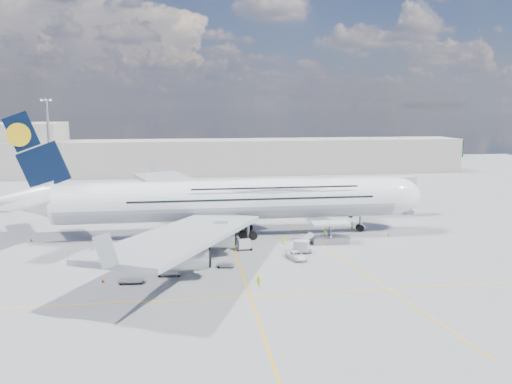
{
  "coord_description": "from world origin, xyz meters",
  "views": [
    {
      "loc": [
        -7.43,
        -79.39,
        23.75
      ],
      "look_at": [
        4.62,
        8.0,
        8.45
      ],
      "focal_mm": 35.0,
      "sensor_mm": 36.0,
      "label": 1
    }
  ],
  "objects": [
    {
      "name": "terminal",
      "position": [
        0.0,
        95.0,
        6.0
      ],
      "size": [
        180.0,
        16.0,
        12.0
      ],
      "primitive_type": "cube",
      "color": "#B2AD9E",
      "rests_on": "ground"
    },
    {
      "name": "taxi_line_main",
      "position": [
        0.0,
        0.0,
        0.01
      ],
      "size": [
        0.25,
        220.0,
        0.01
      ],
      "primitive_type": "cube",
      "color": "#F1B30C",
      "rests_on": "ground"
    },
    {
      "name": "cone_nose",
      "position": [
        29.18,
        6.14,
        0.23
      ],
      "size": [
        0.37,
        0.37,
        0.48
      ],
      "color": "#D5500B",
      "rests_on": "ground"
    },
    {
      "name": "taxi_line_cross",
      "position": [
        0.0,
        -20.0,
        0.01
      ],
      "size": [
        120.0,
        0.25,
        0.01
      ],
      "primitive_type": "cube",
      "color": "#F1B30C",
      "rests_on": "ground"
    },
    {
      "name": "cone_wing_left_outer",
      "position": [
        -7.8,
        29.0,
        0.23
      ],
      "size": [
        0.38,
        0.38,
        0.49
      ],
      "color": "#D5500B",
      "rests_on": "ground"
    },
    {
      "name": "cone_wing_left_inner",
      "position": [
        -15.72,
        31.57,
        0.3
      ],
      "size": [
        0.49,
        0.49,
        0.63
      ],
      "color": "#D5500B",
      "rests_on": "ground"
    },
    {
      "name": "cone_wing_right_outer",
      "position": [
        -19.28,
        -12.39,
        0.26
      ],
      "size": [
        0.43,
        0.43,
        0.54
      ],
      "color": "#D5500B",
      "rests_on": "ground"
    },
    {
      "name": "dolly_row_a",
      "position": [
        -15.43,
        -13.11,
        0.37
      ],
      "size": [
        3.36,
        1.98,
        0.47
      ],
      "rotation": [
        0.0,
        0.0,
        -0.08
      ],
      "color": "gray",
      "rests_on": "ground"
    },
    {
      "name": "dolly_nose_far",
      "position": [
        10.65,
        -2.5,
        1.1
      ],
      "size": [
        3.63,
        2.81,
        2.04
      ],
      "rotation": [
        0.0,
        0.0,
        -0.39
      ],
      "color": "gray",
      "rests_on": "ground"
    },
    {
      "name": "catering_truck_outer",
      "position": [
        -21.12,
        46.92,
        2.01
      ],
      "size": [
        7.6,
        3.84,
        4.34
      ],
      "rotation": [
        0.0,
        0.0,
        0.18
      ],
      "color": "gray",
      "rests_on": "ground"
    },
    {
      "name": "service_van",
      "position": [
        9.1,
        -5.81,
        0.61
      ],
      "size": [
        3.09,
        4.77,
        1.22
      ],
      "primitive_type": "imported",
      "rotation": [
        0.0,
        0.0,
        0.26
      ],
      "color": "white",
      "rests_on": "ground"
    },
    {
      "name": "tree_line",
      "position": [
        40.0,
        140.0,
        4.0
      ],
      "size": [
        160.0,
        6.0,
        8.0
      ],
      "primitive_type": "cube",
      "color": "#193814",
      "rests_on": "ground"
    },
    {
      "name": "catering_truck_inner",
      "position": [
        -3.4,
        20.59,
        2.07
      ],
      "size": [
        7.95,
        5.44,
        4.38
      ],
      "rotation": [
        0.0,
        0.0,
        0.45
      ],
      "color": "gray",
      "rests_on": "ground"
    },
    {
      "name": "crew_nose",
      "position": [
        23.79,
        10.98,
        0.87
      ],
      "size": [
        0.76,
        0.71,
        1.74
      ],
      "primitive_type": "imported",
      "rotation": [
        0.0,
        0.0,
        0.61
      ],
      "color": "#AFEE19",
      "rests_on": "ground"
    },
    {
      "name": "dolly_row_b",
      "position": [
        -10.4,
        -10.7,
        1.14
      ],
      "size": [
        3.52,
        2.12,
        2.12
      ],
      "rotation": [
        0.0,
        0.0,
        -0.1
      ],
      "color": "gray",
      "rests_on": "ground"
    },
    {
      "name": "dolly_back",
      "position": [
        -22.16,
        2.48,
        0.91
      ],
      "size": [
        3.03,
        2.46,
        1.69
      ],
      "rotation": [
        0.0,
        0.0,
        0.46
      ],
      "color": "gray",
      "rests_on": "ground"
    },
    {
      "name": "dolly_nose_near",
      "position": [
        1.56,
        0.39,
        0.95
      ],
      "size": [
        2.97,
        1.88,
        1.76
      ],
      "rotation": [
        0.0,
        0.0,
        0.15
      ],
      "color": "gray",
      "rests_on": "ground"
    },
    {
      "name": "cargo_loader",
      "position": [
        16.82,
        2.89,
        1.25
      ],
      "size": [
        8.53,
        3.2,
        3.67
      ],
      "color": "silver",
      "rests_on": "ground"
    },
    {
      "name": "light_mast",
      "position": [
        -40.0,
        45.0,
        13.21
      ],
      "size": [
        3.0,
        0.7,
        25.5
      ],
      "color": "gray",
      "rests_on": "ground"
    },
    {
      "name": "jet_bridge",
      "position": [
        29.81,
        20.94,
        6.85
      ],
      "size": [
        18.8,
        12.1,
        8.5
      ],
      "color": "#B7B7BC",
      "rests_on": "ground"
    },
    {
      "name": "dolly_row_c",
      "position": [
        -2.22,
        -8.15,
        0.29
      ],
      "size": [
        2.88,
        2.12,
        0.38
      ],
      "rotation": [
        0.0,
        0.0,
        -0.32
      ],
      "color": "gray",
      "rests_on": "ground"
    },
    {
      "name": "taxi_line_diag",
      "position": [
        14.0,
        10.0,
        0.01
      ],
      "size": [
        14.16,
        99.06,
        0.01
      ],
      "primitive_type": "cube",
      "rotation": [
        0.0,
        0.0,
        0.14
      ],
      "color": "#F1B30C",
      "rests_on": "ground"
    },
    {
      "name": "hangar",
      "position": [
        -70.0,
        100.0,
        9.0
      ],
      "size": [
        40.0,
        22.0,
        18.0
      ],
      "primitive_type": "cube",
      "color": "#B2AD9E",
      "rests_on": "ground"
    },
    {
      "name": "crew_wing",
      "position": [
        -15.59,
        -3.65,
        0.87
      ],
      "size": [
        0.63,
        1.08,
        1.74
      ],
      "primitive_type": "imported",
      "rotation": [
        0.0,
        0.0,
        1.79
      ],
      "color": "#E3FF1A",
      "rests_on": "ground"
    },
    {
      "name": "baggage_tug",
      "position": [
        -7.77,
        -1.08,
        0.8
      ],
      "size": [
        3.04,
        1.71,
        1.8
      ],
      "rotation": [
        0.0,
        0.0,
        0.13
      ],
      "color": "white",
      "rests_on": "ground"
    },
    {
      "name": "cone_wing_right_inner",
      "position": [
        -9.42,
        3.82,
        0.3
      ],
      "size": [
        0.49,
        0.49,
        0.63
      ],
      "color": "#D5500B",
      "rests_on": "ground"
    },
    {
      "name": "crew_loader",
      "position": [
        17.23,
        7.09,
        0.77
      ],
      "size": [
        0.9,
        0.94,
        1.54
      ],
      "primitive_type": "imported",
      "rotation": [
        0.0,
        0.0,
        -0.99
      ],
      "color": "#A9FF1A",
      "rests_on": "ground"
    },
    {
      "name": "cone_tail",
      "position": [
        -35.3,
        10.95,
        0.25
      ],
      "size": [
        0.4,
        0.4,
        0.51
      ],
      "color": "#D5500B",
      "rests_on": "ground"
    },
    {
      "name": "crew_tug",
      "position": [
        1.43,
        -17.59,
        0.96
      ],
      "size": [
        1.41,
        1.09,
        1.92
      ],
      "primitive_type": "imported",
      "rotation": [
        0.0,
        0.0,
        -0.35
      ],
      "color": "#C0DD17",
      "rests_on": "ground"
    },
    {
      "name": "crew_van",
      "position": [
        8.69,
        3.14,
        0.81
      ],
      "size": [
        0.73,
        0.91,
        1.62
      ],
      "primitive_type": "imported",
      "rotation": [
        0.0,
        0.0,
        1.87
      ],
      "color": "#C6EA18",
      "rests_on": "ground"
    },
    {
      "name": "ground",
      "position": [
        0.0,
        0.0,
        0.0
      ],
      "size": [
        300.0,
        300.0,
        0.0
      ],
      "primitive_type": "plane",
      "color": "gray",
      "rests_on": "ground"
    },
    {
      "name": "airliner",
      "position": [
        0.26,
        10.0,
        6.87
      ],
      "size": [
        77.26,
        79.15,
        23.71
      ],
      "color": "white",
      "rests_on": "ground"
    }
  ]
}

